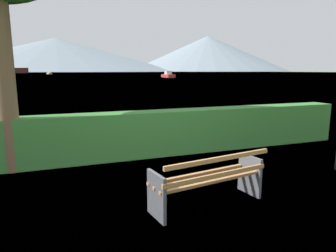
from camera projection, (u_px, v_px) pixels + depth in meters
ground_plane at (206, 204)px, 4.77m from camera, size 1400.00×1400.00×0.00m
water_surface at (59, 73)px, 288.27m from camera, size 620.00×620.00×0.00m
park_bench at (209, 180)px, 4.64m from camera, size 1.94×0.85×0.87m
hedge_row at (151, 133)px, 7.45m from camera, size 11.16×0.62×1.11m
fishing_boat_near at (49, 73)px, 164.24m from camera, size 3.08×6.15×1.07m
sailboat_mid at (168, 75)px, 88.08m from camera, size 2.37×6.99×1.91m
distant_hills at (88, 54)px, 537.35m from camera, size 822.31×436.68×69.12m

